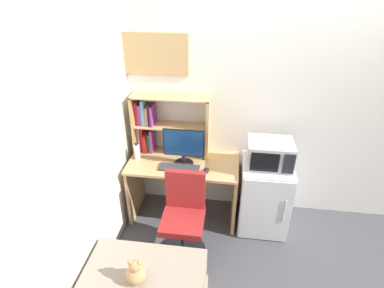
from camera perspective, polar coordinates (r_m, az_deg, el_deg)
name	(u,v)px	position (r m, az deg, el deg)	size (l,w,h in m)	color
wall_back	(315,111)	(3.40, 22.29, 5.90)	(6.40, 0.04, 2.60)	silver
wall_left	(50,191)	(2.21, -25.33, -8.11)	(0.04, 4.40, 2.60)	silver
desk	(184,179)	(3.43, -1.60, -6.67)	(1.20, 0.60, 0.75)	tan
hutch_bookshelf	(159,123)	(3.34, -6.31, 4.01)	(0.84, 0.24, 0.68)	tan
monitor	(184,146)	(3.14, -1.60, -0.37)	(0.43, 0.21, 0.41)	black
keyboard	(179,168)	(3.18, -2.44, -4.55)	(0.43, 0.14, 0.02)	#333338
computer_mouse	(206,170)	(3.13, 2.74, -5.02)	(0.06, 0.09, 0.04)	black
water_bottle	(137,152)	(3.35, -10.40, -1.44)	(0.06, 0.06, 0.20)	silver
mini_fridge	(263,195)	(3.47, 13.41, -9.47)	(0.52, 0.57, 0.81)	silver
microwave	(270,154)	(3.16, 14.53, -1.78)	(0.46, 0.36, 0.27)	#ADADB2
desk_chair	(184,221)	(3.09, -1.58, -14.35)	(0.47, 0.47, 0.91)	black
teddy_bear	(136,273)	(2.51, -10.60, -22.88)	(0.15, 0.15, 0.23)	#AD7F51
wall_corkboard	(150,54)	(3.20, -7.90, 16.58)	(0.78, 0.02, 0.42)	tan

